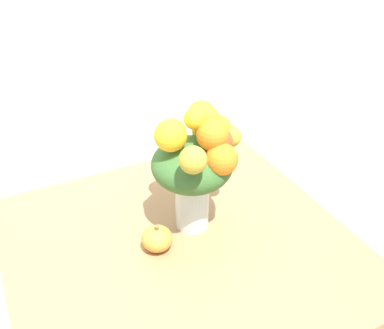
% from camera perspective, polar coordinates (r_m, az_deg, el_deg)
% --- Properties ---
extents(dining_table, '(1.24, 1.19, 0.78)m').
position_cam_1_polar(dining_table, '(1.76, -1.36, -12.25)').
color(dining_table, '#9E754C').
rests_on(dining_table, ground_plane).
extents(flower_vase, '(0.36, 0.37, 0.50)m').
position_cam_1_polar(flower_vase, '(1.61, 0.49, 0.51)').
color(flower_vase, silver).
rests_on(flower_vase, dining_table).
extents(pumpkin, '(0.11, 0.11, 0.10)m').
position_cam_1_polar(pumpkin, '(1.65, -4.45, -9.36)').
color(pumpkin, gold).
rests_on(pumpkin, dining_table).
extents(dining_chair_near_window, '(0.47, 0.47, 0.91)m').
position_cam_1_polar(dining_chair_near_window, '(2.53, -14.69, -3.56)').
color(dining_chair_near_window, white).
rests_on(dining_chair_near_window, ground_plane).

